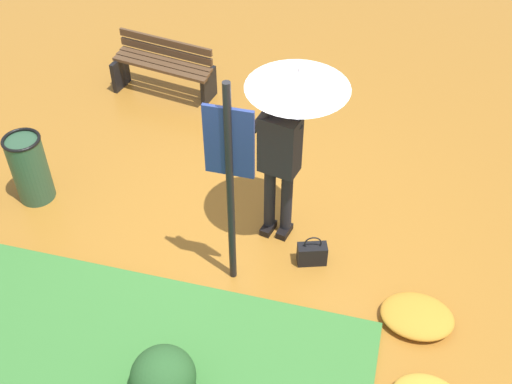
{
  "coord_description": "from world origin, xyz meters",
  "views": [
    {
      "loc": [
        1.14,
        -4.55,
        5.04
      ],
      "look_at": [
        0.0,
        -0.16,
        0.85
      ],
      "focal_mm": 45.11,
      "sensor_mm": 36.0,
      "label": 1
    }
  ],
  "objects_px": {
    "info_sign_post": "(230,166)",
    "trash_bin": "(30,168)",
    "person_with_umbrella": "(290,113)",
    "park_bench": "(164,66)",
    "handbag": "(312,254)"
  },
  "relations": [
    {
      "from": "person_with_umbrella",
      "to": "trash_bin",
      "type": "relative_size",
      "value": 2.45
    },
    {
      "from": "park_bench",
      "to": "trash_bin",
      "type": "xyz_separation_m",
      "value": [
        -0.68,
        -2.38,
        0.02
      ]
    },
    {
      "from": "park_bench",
      "to": "trash_bin",
      "type": "relative_size",
      "value": 1.68
    },
    {
      "from": "info_sign_post",
      "to": "handbag",
      "type": "relative_size",
      "value": 6.22
    },
    {
      "from": "person_with_umbrella",
      "to": "handbag",
      "type": "height_order",
      "value": "person_with_umbrella"
    },
    {
      "from": "handbag",
      "to": "park_bench",
      "type": "height_order",
      "value": "park_bench"
    },
    {
      "from": "person_with_umbrella",
      "to": "park_bench",
      "type": "bearing_deg",
      "value": 134.76
    },
    {
      "from": "park_bench",
      "to": "person_with_umbrella",
      "type": "bearing_deg",
      "value": -45.24
    },
    {
      "from": "person_with_umbrella",
      "to": "info_sign_post",
      "type": "bearing_deg",
      "value": -116.35
    },
    {
      "from": "info_sign_post",
      "to": "trash_bin",
      "type": "height_order",
      "value": "info_sign_post"
    },
    {
      "from": "info_sign_post",
      "to": "handbag",
      "type": "distance_m",
      "value": 1.55
    },
    {
      "from": "person_with_umbrella",
      "to": "handbag",
      "type": "bearing_deg",
      "value": -45.53
    },
    {
      "from": "info_sign_post",
      "to": "trash_bin",
      "type": "distance_m",
      "value": 2.75
    },
    {
      "from": "handbag",
      "to": "trash_bin",
      "type": "height_order",
      "value": "trash_bin"
    },
    {
      "from": "person_with_umbrella",
      "to": "trash_bin",
      "type": "distance_m",
      "value": 3.08
    }
  ]
}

